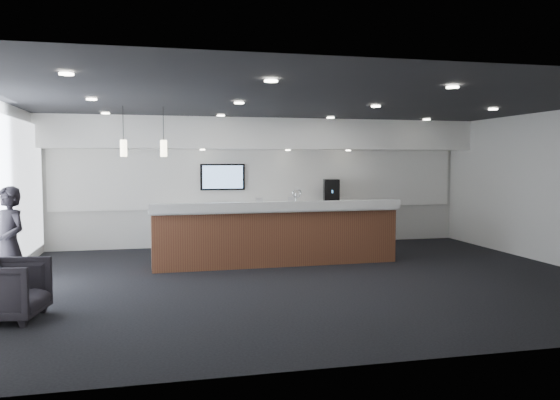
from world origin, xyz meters
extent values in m
plane|color=black|center=(0.00, 0.00, 0.00)|extent=(10.00, 10.00, 0.00)
cube|color=black|center=(0.00, 0.00, 3.00)|extent=(10.00, 8.00, 0.02)
cube|color=silver|center=(0.00, 4.00, 1.50)|extent=(10.00, 0.02, 3.00)
cube|color=silver|center=(5.00, 0.00, 1.50)|extent=(0.02, 8.00, 3.00)
cube|color=white|center=(0.00, 3.55, 2.65)|extent=(10.00, 0.90, 0.70)
cube|color=white|center=(0.00, 3.97, 1.60)|extent=(9.80, 0.06, 1.40)
cube|color=gray|center=(0.00, 3.64, 0.45)|extent=(5.00, 0.60, 0.90)
cube|color=white|center=(0.00, 3.64, 0.93)|extent=(5.06, 0.66, 0.05)
cylinder|color=silver|center=(-2.00, 3.32, 0.50)|extent=(0.60, 0.02, 0.02)
cylinder|color=silver|center=(-1.00, 3.32, 0.50)|extent=(0.60, 0.02, 0.02)
cylinder|color=silver|center=(0.00, 3.32, 0.50)|extent=(0.60, 0.02, 0.02)
cylinder|color=silver|center=(1.00, 3.32, 0.50)|extent=(0.60, 0.02, 0.02)
cylinder|color=silver|center=(2.00, 3.32, 0.50)|extent=(0.60, 0.02, 0.02)
cube|color=black|center=(-1.00, 3.91, 1.65)|extent=(1.05, 0.07, 0.62)
cube|color=blue|center=(-1.00, 3.87, 1.65)|extent=(0.95, 0.01, 0.54)
cylinder|color=beige|center=(-2.40, 0.80, 2.25)|extent=(0.12, 0.12, 0.30)
cylinder|color=beige|center=(-3.10, 0.80, 2.25)|extent=(0.12, 0.12, 0.30)
cube|color=#592D1D|center=(-0.26, 1.39, 0.53)|extent=(4.78, 0.77, 1.05)
cube|color=white|center=(-0.26, 1.39, 1.08)|extent=(4.86, 0.85, 0.06)
cube|color=white|center=(-0.26, 1.02, 1.17)|extent=(4.85, 0.22, 0.18)
cylinder|color=silver|center=(0.16, 1.50, 1.25)|extent=(0.04, 0.04, 0.28)
torus|color=silver|center=(0.16, 1.44, 1.39)|extent=(0.19, 0.03, 0.19)
cube|color=black|center=(1.61, 3.64, 1.27)|extent=(0.44, 0.48, 0.63)
cube|color=silver|center=(1.61, 3.42, 0.96)|extent=(0.23, 0.12, 0.02)
cube|color=white|center=(-0.19, 3.56, 1.06)|extent=(0.16, 0.04, 0.22)
cube|color=white|center=(0.58, 3.52, 1.07)|extent=(0.18, 0.03, 0.24)
imported|color=black|center=(-4.40, -1.54, 0.39)|extent=(0.98, 0.96, 0.78)
imported|color=black|center=(-4.60, -0.58, 0.83)|extent=(0.71, 0.71, 1.66)
imported|color=white|center=(1.54, 3.50, 1.00)|extent=(0.10, 0.10, 0.09)
imported|color=white|center=(1.40, 3.50, 1.00)|extent=(0.14, 0.14, 0.09)
imported|color=white|center=(1.26, 3.50, 1.00)|extent=(0.12, 0.12, 0.09)
imported|color=white|center=(1.12, 3.50, 1.00)|extent=(0.13, 0.13, 0.09)
imported|color=white|center=(0.98, 3.50, 1.00)|extent=(0.13, 0.13, 0.09)
imported|color=white|center=(0.84, 3.50, 1.00)|extent=(0.11, 0.11, 0.09)
imported|color=white|center=(0.70, 3.50, 1.00)|extent=(0.14, 0.14, 0.09)
camera|label=1|loc=(-2.58, -8.94, 2.01)|focal=35.00mm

